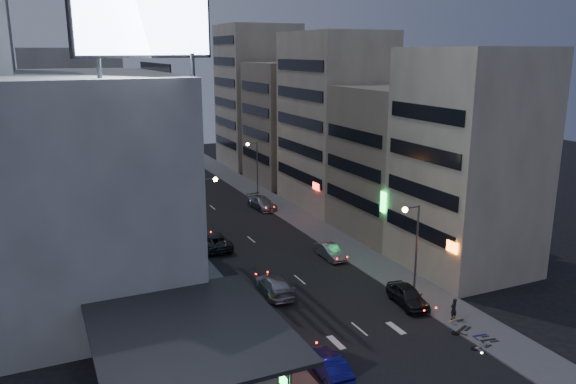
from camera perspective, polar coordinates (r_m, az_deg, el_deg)
ground at (r=39.44m, az=10.43°, el=-16.00°), size 180.00×180.00×0.00m
sidewalk_left at (r=62.05m, az=-12.04°, el=-4.59°), size 4.00×120.00×0.12m
sidewalk_right at (r=67.06m, az=1.41°, el=-2.85°), size 4.00×120.00×0.12m
food_court at (r=35.04m, az=-11.34°, el=-16.44°), size 11.00×13.00×3.88m
white_building at (r=48.89m, az=-20.25°, el=0.67°), size 14.00×24.00×18.00m
shophouse_near at (r=52.76m, az=17.83°, el=2.91°), size 10.00×11.00×20.00m
shophouse_mid at (r=62.21m, az=10.95°, el=3.08°), size 11.00×12.00×16.00m
shophouse_far at (r=72.34m, az=4.74°, el=7.22°), size 10.00×14.00×22.00m
far_left_a at (r=73.40m, az=-20.82°, el=5.66°), size 11.00×10.00×20.00m
far_left_b at (r=86.57m, az=-21.66°, el=5.07°), size 12.00×10.00×15.00m
far_right_a at (r=86.08m, az=0.10°, el=7.03°), size 11.00×12.00×18.00m
far_right_b at (r=98.79m, az=-3.08°, el=9.67°), size 12.00×12.00×24.00m
billboard at (r=38.32m, az=-14.36°, el=16.73°), size 9.52×3.75×6.20m
street_lamp_right_near at (r=44.88m, az=12.57°, el=-4.78°), size 1.60×0.44×8.02m
street_lamp_left at (r=53.56m, az=-8.23°, el=-1.48°), size 1.60×0.44×8.02m
street_lamp_right_far at (r=73.86m, az=-3.43°, el=2.96°), size 1.60×0.44×8.02m
parked_car_right_near at (r=46.26m, az=12.07°, el=-10.25°), size 2.46×4.87×1.59m
parked_car_right_mid at (r=55.10m, az=4.26°, el=-6.03°), size 1.49×4.19×1.38m
parked_car_left at (r=58.04m, az=-7.55°, el=-4.94°), size 2.73×5.81×1.61m
parked_car_right_far at (r=71.87m, az=-2.67°, el=-1.11°), size 2.71×5.54×1.55m
road_car_blue at (r=36.45m, az=4.08°, el=-17.15°), size 1.78×4.56×1.48m
road_car_silver at (r=47.17m, az=-1.42°, el=-9.45°), size 2.57×5.51×1.56m
person at (r=44.51m, az=16.48°, el=-11.32°), size 0.67×0.50×1.66m
scooter_black_a at (r=42.86m, az=20.34°, el=-13.10°), size 0.90×1.88×1.10m
scooter_silver_a at (r=42.05m, az=19.56°, el=-13.58°), size 0.85×1.85×1.09m
scooter_blue at (r=43.27m, az=19.48°, el=-12.81°), size 0.78×1.74×1.03m
scooter_black_b at (r=43.91m, az=17.50°, el=-12.06°), size 1.45×2.17×1.26m
scooter_silver_b at (r=45.01m, az=17.03°, el=-11.47°), size 0.85×1.88×1.11m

